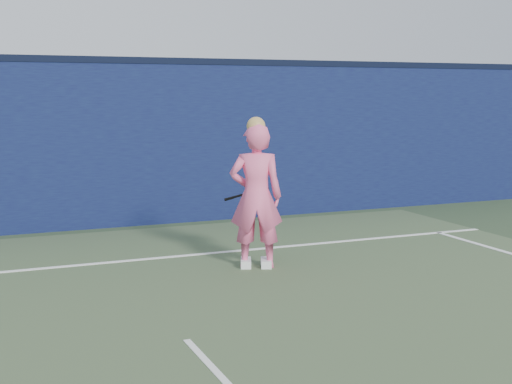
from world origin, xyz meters
name	(u,v)px	position (x,y,z in m)	size (l,w,h in m)	color
backstop_wall	(79,147)	(0.00, 6.50, 1.25)	(24.00, 0.40, 2.50)	#0D113C
wall_cap	(76,60)	(0.00, 6.50, 2.55)	(24.00, 0.42, 0.10)	black
player	(256,196)	(1.52, 3.13, 0.86)	(0.73, 0.61, 1.78)	pink
racket	(255,192)	(1.67, 3.53, 0.85)	(0.52, 0.27, 0.30)	black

